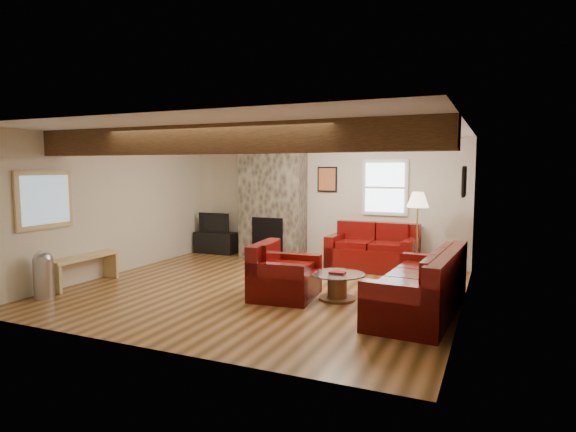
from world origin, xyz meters
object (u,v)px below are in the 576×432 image
Objects in this scene: tv_cabinet at (216,243)px; television at (216,222)px; sofa_three at (419,282)px; floor_lamp at (418,204)px; armchair_red at (285,271)px; coffee_table at (337,286)px; loveseat at (373,247)px.

television reaches higher than tv_cabinet.
sofa_three is 2.30× the size of tv_cabinet.
tv_cabinet is 0.64× the size of floor_lamp.
armchair_red is 1.25× the size of coffee_table.
tv_cabinet is at bearing 144.97° from coffee_table.
floor_lamp reaches higher than loveseat.
loveseat is 1.09× the size of floor_lamp.
floor_lamp is at bearing -13.26° from loveseat.
television is (-4.93, 2.84, 0.27)m from sofa_three.
loveseat reaches higher than armchair_red.
television is at bearing 177.41° from loveseat.
television is at bearing 144.97° from coffee_table.
tv_cabinet is (-4.93, 2.84, -0.19)m from sofa_three.
sofa_three is at bearing -29.91° from television.
sofa_three is 2.49m from floor_lamp.
loveseat is at bearing -4.65° from television.
loveseat is at bearing -4.65° from tv_cabinet.
floor_lamp is at bearing -166.78° from sofa_three.
tv_cabinet is at bearing -116.11° from sofa_three.
armchair_red is at bearing -124.60° from floor_lamp.
tv_cabinet is at bearing 41.12° from armchair_red.
tv_cabinet is at bearing 0.00° from television.
loveseat is 2.33m from coffee_table.
floor_lamp is at bearing -6.70° from tv_cabinet.
tv_cabinet reaches higher than coffee_table.
coffee_table is at bearing -96.53° from sofa_three.
coffee_table is at bearing -35.03° from television.
armchair_red reaches higher than tv_cabinet.
coffee_table is (0.04, -2.32, -0.24)m from loveseat.
coffee_table is at bearing -86.88° from loveseat.
floor_lamp is (-0.38, 2.30, 0.86)m from sofa_three.
coffee_table is 4.59m from television.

